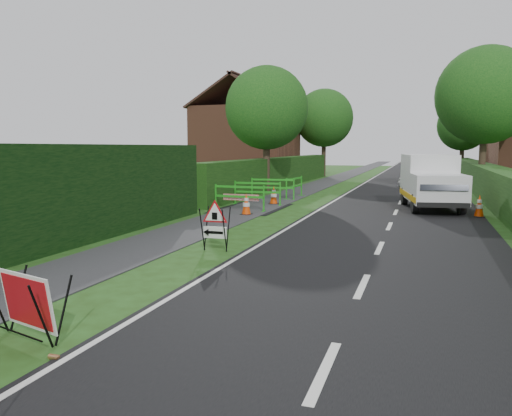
# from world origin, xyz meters

# --- Properties ---
(ground) EXTENTS (120.00, 120.00, 0.00)m
(ground) POSITION_xyz_m (0.00, 0.00, 0.00)
(ground) COLOR #234012
(ground) RESTS_ON ground
(road_surface) EXTENTS (6.00, 90.00, 0.02)m
(road_surface) POSITION_xyz_m (2.50, 35.00, 0.00)
(road_surface) COLOR black
(road_surface) RESTS_ON ground
(footpath) EXTENTS (2.00, 90.00, 0.02)m
(footpath) POSITION_xyz_m (-3.00, 35.00, 0.01)
(footpath) COLOR #2D2D30
(footpath) RESTS_ON ground
(hedge_west_far) EXTENTS (1.00, 24.00, 1.80)m
(hedge_west_far) POSITION_xyz_m (-5.00, 22.00, 0.00)
(hedge_west_far) COLOR #14380F
(hedge_west_far) RESTS_ON ground
(hedge_east) EXTENTS (1.20, 50.00, 1.50)m
(hedge_east) POSITION_xyz_m (6.50, 16.00, 0.00)
(hedge_east) COLOR #14380F
(hedge_east) RESTS_ON ground
(house_west) EXTENTS (7.50, 7.40, 7.88)m
(house_west) POSITION_xyz_m (-10.00, 30.00, 2.90)
(house_west) COLOR brown
(house_west) RESTS_ON ground
(tree_nw) EXTENTS (4.40, 4.40, 6.70)m
(tree_nw) POSITION_xyz_m (-4.60, 18.00, 4.48)
(tree_nw) COLOR #2D2116
(tree_nw) RESTS_ON ground
(tree_ne) EXTENTS (5.20, 5.20, 7.79)m
(tree_ne) POSITION_xyz_m (6.40, 22.00, 5.17)
(tree_ne) COLOR #2D2116
(tree_ne) RESTS_ON ground
(tree_fw) EXTENTS (4.80, 4.80, 7.24)m
(tree_fw) POSITION_xyz_m (-4.60, 34.00, 4.83)
(tree_fw) COLOR #2D2116
(tree_fw) RESTS_ON ground
(tree_fe) EXTENTS (4.20, 4.20, 6.33)m
(tree_fe) POSITION_xyz_m (6.40, 38.00, 4.22)
(tree_fe) COLOR #2D2116
(tree_fe) RESTS_ON ground
(red_rect_sign) EXTENTS (1.12, 0.84, 0.86)m
(red_rect_sign) POSITION_xyz_m (-1.21, -2.79, 0.49)
(red_rect_sign) COLOR black
(red_rect_sign) RESTS_ON ground
(triangle_sign) EXTENTS (0.72, 0.72, 1.02)m
(triangle_sign) POSITION_xyz_m (-1.14, 2.90, 0.71)
(triangle_sign) COLOR black
(triangle_sign) RESTS_ON ground
(works_van) EXTENTS (2.56, 4.90, 2.13)m
(works_van) POSITION_xyz_m (3.71, 13.12, 1.13)
(works_van) COLOR silver
(works_van) RESTS_ON ground
(traffic_cone_0) EXTENTS (0.38, 0.38, 0.79)m
(traffic_cone_0) POSITION_xyz_m (5.31, 11.17, 0.39)
(traffic_cone_0) COLOR black
(traffic_cone_0) RESTS_ON ground
(traffic_cone_1) EXTENTS (0.38, 0.38, 0.79)m
(traffic_cone_1) POSITION_xyz_m (4.84, 14.06, 0.39)
(traffic_cone_1) COLOR black
(traffic_cone_1) RESTS_ON ground
(traffic_cone_2) EXTENTS (0.38, 0.38, 0.79)m
(traffic_cone_2) POSITION_xyz_m (4.85, 16.42, 0.39)
(traffic_cone_2) COLOR black
(traffic_cone_2) RESTS_ON ground
(traffic_cone_3) EXTENTS (0.38, 0.38, 0.79)m
(traffic_cone_3) POSITION_xyz_m (-2.58, 9.14, 0.39)
(traffic_cone_3) COLOR black
(traffic_cone_3) RESTS_ON ground
(traffic_cone_4) EXTENTS (0.38, 0.38, 0.79)m
(traffic_cone_4) POSITION_xyz_m (-2.61, 12.72, 0.39)
(traffic_cone_4) COLOR black
(traffic_cone_4) RESTS_ON ground
(ped_barrier_0) EXTENTS (2.08, 0.46, 1.00)m
(ped_barrier_0) POSITION_xyz_m (-3.22, 10.16, 0.63)
(ped_barrier_0) COLOR #209C1C
(ped_barrier_0) RESTS_ON ground
(ped_barrier_1) EXTENTS (2.06, 0.35, 1.00)m
(ped_barrier_1) POSITION_xyz_m (-3.19, 12.25, 0.63)
(ped_barrier_1) COLOR #209C1C
(ped_barrier_1) RESTS_ON ground
(ped_barrier_2) EXTENTS (2.08, 0.50, 1.00)m
(ped_barrier_2) POSITION_xyz_m (-3.23, 14.63, 0.63)
(ped_barrier_2) COLOR #209C1C
(ped_barrier_2) RESTS_ON ground
(ped_barrier_3) EXTENTS (0.59, 2.09, 1.00)m
(ped_barrier_3) POSITION_xyz_m (-2.46, 15.68, 0.63)
(ped_barrier_3) COLOR #209C1C
(ped_barrier_3) RESTS_ON ground
(redwhite_plank) EXTENTS (1.50, 0.04, 0.25)m
(redwhite_plank) POSITION_xyz_m (-3.40, 10.83, 0.00)
(redwhite_plank) COLOR red
(redwhite_plank) RESTS_ON ground
(litter_can) EXTENTS (0.12, 0.07, 0.07)m
(litter_can) POSITION_xyz_m (-0.50, -3.17, 0.00)
(litter_can) COLOR #BF7F4C
(litter_can) RESTS_ON ground
(hatchback_car) EXTENTS (2.33, 3.50, 1.11)m
(hatchback_car) POSITION_xyz_m (3.01, 24.51, 0.55)
(hatchback_car) COLOR silver
(hatchback_car) RESTS_ON ground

